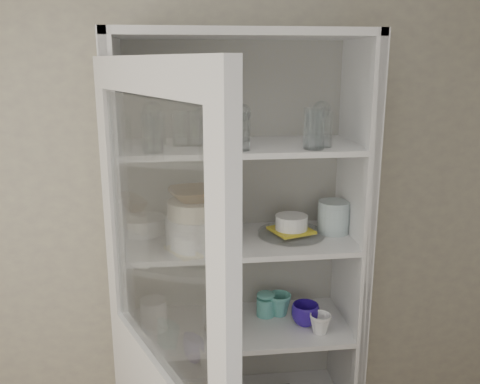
% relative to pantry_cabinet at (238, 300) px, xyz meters
% --- Properties ---
extents(wall_back, '(3.60, 0.02, 2.60)m').
position_rel_pantry_cabinet_xyz_m(wall_back, '(-0.20, 0.16, 0.36)').
color(wall_back, '#9C9389').
rests_on(wall_back, ground).
extents(pantry_cabinet, '(1.00, 0.45, 2.10)m').
position_rel_pantry_cabinet_xyz_m(pantry_cabinet, '(0.00, 0.00, 0.00)').
color(pantry_cabinet, silver).
rests_on(pantry_cabinet, floor).
extents(tumbler_0, '(0.08, 0.08, 0.15)m').
position_rel_pantry_cabinet_xyz_m(tumbler_0, '(-0.34, -0.22, 0.80)').
color(tumbler_0, silver).
rests_on(tumbler_0, shelf_glass).
extents(tumbler_1, '(0.07, 0.07, 0.12)m').
position_rel_pantry_cabinet_xyz_m(tumbler_1, '(-0.33, -0.19, 0.78)').
color(tumbler_1, silver).
rests_on(tumbler_1, shelf_glass).
extents(tumbler_2, '(0.07, 0.07, 0.14)m').
position_rel_pantry_cabinet_xyz_m(tumbler_2, '(-0.08, -0.22, 0.79)').
color(tumbler_2, silver).
rests_on(tumbler_2, shelf_glass).
extents(tumbler_3, '(0.09, 0.09, 0.14)m').
position_rel_pantry_cabinet_xyz_m(tumbler_3, '(-0.02, -0.21, 0.79)').
color(tumbler_3, silver).
rests_on(tumbler_3, shelf_glass).
extents(tumbler_4, '(0.08, 0.08, 0.14)m').
position_rel_pantry_cabinet_xyz_m(tumbler_4, '(0.26, -0.22, 0.79)').
color(tumbler_4, silver).
rests_on(tumbler_4, shelf_glass).
extents(tumbler_5, '(0.10, 0.10, 0.15)m').
position_rel_pantry_cabinet_xyz_m(tumbler_5, '(0.26, -0.21, 0.80)').
color(tumbler_5, silver).
rests_on(tumbler_5, shelf_glass).
extents(tumbler_6, '(0.08, 0.08, 0.13)m').
position_rel_pantry_cabinet_xyz_m(tumbler_6, '(0.31, -0.18, 0.79)').
color(tumbler_6, silver).
rests_on(tumbler_6, shelf_glass).
extents(tumbler_7, '(0.08, 0.08, 0.13)m').
position_rel_pantry_cabinet_xyz_m(tumbler_7, '(-0.33, -0.04, 0.78)').
color(tumbler_7, silver).
rests_on(tumbler_7, shelf_glass).
extents(tumbler_8, '(0.07, 0.07, 0.13)m').
position_rel_pantry_cabinet_xyz_m(tumbler_8, '(-0.24, -0.07, 0.79)').
color(tumbler_8, silver).
rests_on(tumbler_8, shelf_glass).
extents(tumbler_9, '(0.08, 0.08, 0.13)m').
position_rel_pantry_cabinet_xyz_m(tumbler_9, '(-0.17, -0.08, 0.79)').
color(tumbler_9, silver).
rests_on(tumbler_9, shelf_glass).
extents(goblet_0, '(0.08, 0.08, 0.18)m').
position_rel_pantry_cabinet_xyz_m(goblet_0, '(-0.35, 0.03, 0.81)').
color(goblet_0, silver).
rests_on(goblet_0, shelf_glass).
extents(goblet_1, '(0.07, 0.07, 0.15)m').
position_rel_pantry_cabinet_xyz_m(goblet_1, '(-0.14, 0.03, 0.80)').
color(goblet_1, silver).
rests_on(goblet_1, shelf_glass).
extents(goblet_2, '(0.07, 0.07, 0.17)m').
position_rel_pantry_cabinet_xyz_m(goblet_2, '(0.02, 0.00, 0.80)').
color(goblet_2, silver).
rests_on(goblet_2, shelf_glass).
extents(goblet_3, '(0.08, 0.08, 0.17)m').
position_rel_pantry_cabinet_xyz_m(goblet_3, '(0.36, 0.05, 0.81)').
color(goblet_3, silver).
rests_on(goblet_3, shelf_glass).
extents(plate_stack_front, '(0.24, 0.24, 0.13)m').
position_rel_pantry_cabinet_xyz_m(plate_stack_front, '(-0.19, -0.14, 0.38)').
color(plate_stack_front, white).
rests_on(plate_stack_front, shelf_plates).
extents(plate_stack_back, '(0.19, 0.19, 0.07)m').
position_rel_pantry_cabinet_xyz_m(plate_stack_back, '(-0.41, 0.06, 0.36)').
color(plate_stack_back, white).
rests_on(plate_stack_back, shelf_plates).
extents(cream_bowl, '(0.26, 0.26, 0.07)m').
position_rel_pantry_cabinet_xyz_m(cream_bowl, '(-0.19, -0.14, 0.48)').
color(cream_bowl, beige).
rests_on(cream_bowl, plate_stack_front).
extents(terracotta_bowl, '(0.23, 0.23, 0.05)m').
position_rel_pantry_cabinet_xyz_m(terracotta_bowl, '(-0.19, -0.14, 0.54)').
color(terracotta_bowl, '#553210').
rests_on(terracotta_bowl, cream_bowl).
extents(glass_platter, '(0.35, 0.35, 0.02)m').
position_rel_pantry_cabinet_xyz_m(glass_platter, '(0.22, -0.05, 0.33)').
color(glass_platter, silver).
rests_on(glass_platter, shelf_plates).
extents(yellow_trivet, '(0.20, 0.20, 0.01)m').
position_rel_pantry_cabinet_xyz_m(yellow_trivet, '(0.22, -0.05, 0.34)').
color(yellow_trivet, gold).
rests_on(yellow_trivet, glass_platter).
extents(white_ramekin, '(0.18, 0.18, 0.06)m').
position_rel_pantry_cabinet_xyz_m(white_ramekin, '(0.22, -0.05, 0.38)').
color(white_ramekin, white).
rests_on(white_ramekin, yellow_trivet).
extents(grey_bowl_stack, '(0.14, 0.14, 0.14)m').
position_rel_pantry_cabinet_xyz_m(grey_bowl_stack, '(0.41, -0.04, 0.39)').
color(grey_bowl_stack, '#A0B3B5').
rests_on(grey_bowl_stack, shelf_plates).
extents(mug_blue, '(0.13, 0.13, 0.10)m').
position_rel_pantry_cabinet_xyz_m(mug_blue, '(0.28, -0.11, -0.03)').
color(mug_blue, navy).
rests_on(mug_blue, shelf_mugs).
extents(mug_teal, '(0.13, 0.13, 0.10)m').
position_rel_pantry_cabinet_xyz_m(mug_teal, '(0.19, -0.01, -0.03)').
color(mug_teal, teal).
rests_on(mug_teal, shelf_mugs).
extents(mug_white, '(0.10, 0.10, 0.09)m').
position_rel_pantry_cabinet_xyz_m(mug_white, '(0.33, -0.19, -0.04)').
color(mug_white, white).
rests_on(mug_white, shelf_mugs).
extents(teal_jar, '(0.08, 0.08, 0.10)m').
position_rel_pantry_cabinet_xyz_m(teal_jar, '(0.12, -0.00, -0.03)').
color(teal_jar, teal).
rests_on(teal_jar, shelf_mugs).
extents(measuring_cups, '(0.11, 0.11, 0.04)m').
position_rel_pantry_cabinet_xyz_m(measuring_cups, '(-0.11, -0.16, -0.06)').
color(measuring_cups, silver).
rests_on(measuring_cups, shelf_mugs).
extents(white_canister, '(0.13, 0.13, 0.13)m').
position_rel_pantry_cabinet_xyz_m(white_canister, '(-0.37, -0.06, -0.01)').
color(white_canister, white).
rests_on(white_canister, shelf_mugs).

